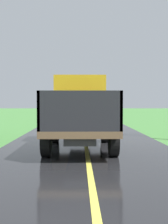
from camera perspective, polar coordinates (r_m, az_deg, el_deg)
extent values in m
cube|color=#2D2D30|center=(10.79, -0.80, -3.93)|extent=(0.90, 5.51, 0.24)
cube|color=brown|center=(10.77, -0.80, -2.87)|extent=(2.30, 5.80, 0.20)
cube|color=gold|center=(12.69, -0.81, 2.57)|extent=(2.10, 1.90, 1.90)
cube|color=black|center=(13.65, -0.81, 3.90)|extent=(1.78, 0.02, 0.76)
cube|color=#232328|center=(9.82, -7.29, 0.47)|extent=(0.08, 3.85, 1.10)
cube|color=#232328|center=(9.82, 5.69, 0.48)|extent=(0.08, 3.85, 1.10)
cube|color=#232328|center=(7.88, -0.79, 0.18)|extent=(2.30, 0.08, 1.10)
cube|color=#232328|center=(11.65, -0.80, 0.68)|extent=(2.30, 0.08, 1.10)
cylinder|color=black|center=(12.63, -5.58, -3.57)|extent=(0.28, 1.00, 1.00)
cylinder|color=black|center=(12.63, 3.97, -3.57)|extent=(0.28, 1.00, 1.00)
cylinder|color=black|center=(9.27, -7.33, -5.49)|extent=(0.28, 1.00, 1.00)
cylinder|color=black|center=(9.27, 5.74, -5.49)|extent=(0.28, 1.00, 1.00)
ellipsoid|color=#81B137|center=(11.20, -1.10, 0.47)|extent=(0.50, 0.50, 0.45)
ellipsoid|color=#95C136|center=(11.09, -1.67, 0.24)|extent=(0.53, 0.59, 0.41)
ellipsoid|color=#91BC25|center=(9.75, -4.30, 0.20)|extent=(0.59, 0.62, 0.39)
ellipsoid|color=#89B534|center=(11.16, 3.09, -1.34)|extent=(0.41, 0.40, 0.50)
ellipsoid|color=#8AB220|center=(9.20, 2.12, -0.10)|extent=(0.44, 0.47, 0.42)
ellipsoid|color=#84BE24|center=(10.65, -1.94, 0.33)|extent=(0.43, 0.52, 0.40)
ellipsoid|color=#93C02E|center=(8.98, -4.09, -1.89)|extent=(0.57, 0.57, 0.38)
ellipsoid|color=#84C431|center=(9.14, -1.14, 0.26)|extent=(0.53, 0.51, 0.45)
ellipsoid|color=#92BC2D|center=(10.42, -2.30, -1.65)|extent=(0.50, 0.61, 0.49)
ellipsoid|color=#87BB2A|center=(10.76, 0.17, 1.86)|extent=(0.45, 0.50, 0.49)
ellipsoid|color=#7FC132|center=(8.51, 0.54, 1.87)|extent=(0.47, 0.50, 0.43)
ellipsoid|color=#88AE31|center=(10.64, -2.34, 0.44)|extent=(0.56, 0.56, 0.51)
ellipsoid|color=#8ABE25|center=(10.80, -4.23, -1.37)|extent=(0.52, 0.50, 0.38)
ellipsoid|color=#8BBD24|center=(10.21, 4.11, -1.36)|extent=(0.41, 0.44, 0.47)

